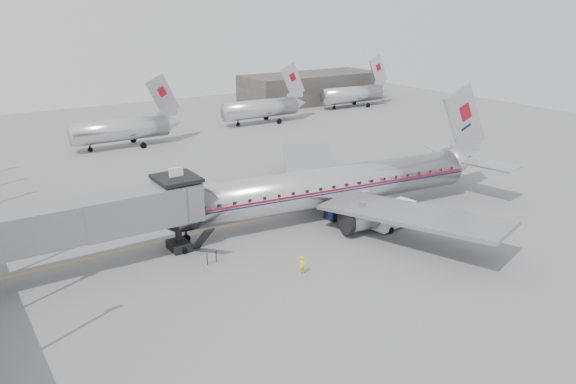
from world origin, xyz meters
The scene contains 12 objects.
ground centered at (0.00, 0.00, 0.00)m, with size 160.00×160.00×0.00m, color slate.
hangar centered at (45.00, 60.00, 3.00)m, with size 30.00×12.00×6.00m, color #363331.
apron_line centered at (3.00, 6.00, 0.01)m, with size 0.15×60.00×0.01m, color gold.
jet_bridge centered at (-16.66, 3.67, 4.18)m, with size 21.00×6.20×7.10m.
distant_aircraft_near centered at (-1.79, 42.00, 2.73)m, with size 16.39×3.20×10.26m.
distant_aircraft_mid centered at (24.21, 46.00, 2.73)m, with size 16.39×3.20×10.26m.
distant_aircraft_far centered at (48.21, 50.00, 2.73)m, with size 16.39×3.20×10.26m.
airliner centered at (6.76, 2.91, 3.05)m, with size 38.29×35.29×12.13m.
service_van centered at (9.48, -2.61, 1.18)m, with size 5.00×2.60×2.24m.
baggage_cart_navy centered at (6.32, 2.00, 0.84)m, with size 2.06×1.60×1.58m.
baggage_cart_white centered at (9.45, -0.46, 0.96)m, with size 2.55×2.11×1.80m.
ramp_worker centered at (-3.24, -6.00, 0.76)m, with size 0.56×0.37×1.53m, color #EEF71D.
Camera 1 is at (-25.70, -38.03, 19.78)m, focal length 35.00 mm.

